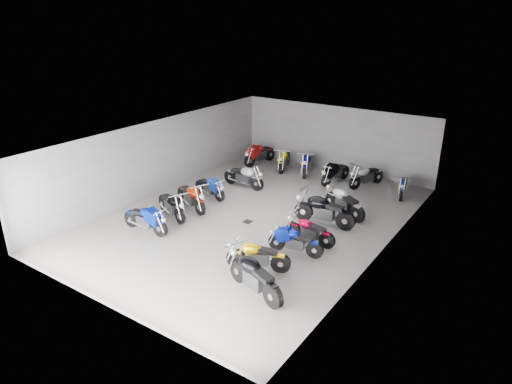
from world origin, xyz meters
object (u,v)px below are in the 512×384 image
motorcycle_left_f (244,176)px  motorcycle_back_a (260,154)px  motorcycle_back_f (403,186)px  motorcycle_left_b (146,219)px  motorcycle_back_c (306,163)px  motorcycle_right_a (254,276)px  motorcycle_right_e (324,210)px  motorcycle_right_c (295,241)px  motorcycle_back_b (284,159)px  motorcycle_left_e (210,187)px  motorcycle_right_d (309,231)px  drain_grate (248,222)px  motorcycle_back_d (335,172)px  motorcycle_back_e (366,176)px  motorcycle_left_c (172,205)px  motorcycle_left_d (191,196)px  motorcycle_right_b (257,256)px  motorcycle_right_f (344,202)px

motorcycle_left_f → motorcycle_back_a: bearing=-155.5°
motorcycle_left_f → motorcycle_back_f: size_ratio=1.16×
motorcycle_left_b → motorcycle_back_c: size_ratio=0.98×
motorcycle_right_a → motorcycle_back_f: motorcycle_right_a is taller
motorcycle_right_a → motorcycle_right_e: motorcycle_right_e is taller
motorcycle_right_c → motorcycle_back_f: 7.18m
motorcycle_back_f → motorcycle_back_b: bearing=-14.5°
motorcycle_right_a → motorcycle_back_a: bearing=51.8°
motorcycle_left_e → motorcycle_right_a: (5.64, -4.87, 0.10)m
motorcycle_right_d → motorcycle_back_f: 6.24m
motorcycle_right_a → motorcycle_back_f: size_ratio=1.20×
drain_grate → motorcycle_left_e: bearing=157.8°
drain_grate → motorcycle_back_b: size_ratio=0.15×
motorcycle_left_f → motorcycle_back_c: motorcycle_back_c is taller
motorcycle_left_f → motorcycle_back_d: size_ratio=1.03×
motorcycle_left_e → motorcycle_right_d: bearing=89.6°
motorcycle_back_b → drain_grate: bearing=89.1°
motorcycle_right_c → motorcycle_right_d: size_ratio=1.00×
drain_grate → motorcycle_back_b: 6.49m
motorcycle_back_e → motorcycle_right_e: bearing=114.4°
motorcycle_left_c → motorcycle_back_e: motorcycle_left_c is taller
drain_grate → motorcycle_left_e: size_ratio=0.17×
motorcycle_left_d → motorcycle_right_c: bearing=102.4°
motorcycle_right_b → motorcycle_right_d: 2.52m
motorcycle_right_d → motorcycle_back_b: size_ratio=0.91×
motorcycle_right_e → motorcycle_left_b: bearing=125.3°
motorcycle_back_f → motorcycle_right_e: bearing=58.6°
motorcycle_back_b → motorcycle_back_a: bearing=-20.0°
drain_grate → motorcycle_left_d: bearing=-174.3°
drain_grate → motorcycle_left_f: motorcycle_left_f is taller
motorcycle_left_c → motorcycle_back_c: size_ratio=0.96×
motorcycle_back_c → motorcycle_right_c: bearing=93.1°
motorcycle_left_d → motorcycle_right_e: (5.06, 1.65, 0.04)m
motorcycle_left_b → motorcycle_right_e: 6.49m
motorcycle_back_c → motorcycle_back_d: 1.79m
motorcycle_back_d → motorcycle_back_e: (1.36, 0.35, 0.00)m
motorcycle_right_d → motorcycle_left_d: bearing=93.0°
motorcycle_left_b → motorcycle_right_c: motorcycle_left_b is taller
motorcycle_right_f → motorcycle_back_f: size_ratio=1.12×
motorcycle_right_b → motorcycle_back_a: bearing=11.9°
motorcycle_right_a → motorcycle_right_e: size_ratio=0.93×
motorcycle_right_f → motorcycle_left_c: bearing=151.3°
motorcycle_right_c → motorcycle_back_d: (-1.79, 6.90, 0.05)m
motorcycle_right_c → motorcycle_back_f: (1.32, 7.06, -0.00)m
motorcycle_back_e → motorcycle_right_b: bearing=111.6°
motorcycle_right_c → motorcycle_right_f: motorcycle_right_f is taller
motorcycle_back_b → motorcycle_back_c: size_ratio=0.98×
motorcycle_right_a → motorcycle_back_e: size_ratio=1.11×
drain_grate → motorcycle_left_e: (-2.76, 1.13, 0.45)m
motorcycle_left_c → motorcycle_left_b: bearing=25.6°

